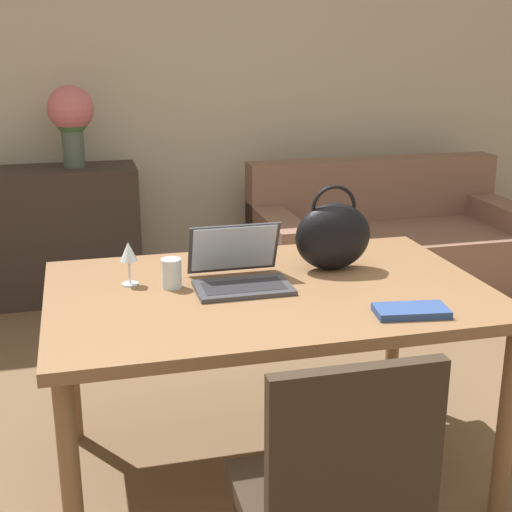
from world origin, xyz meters
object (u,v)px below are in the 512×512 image
Objects in this scene: laptop at (239,269)px; wine_glass at (129,254)px; chair at (334,495)px; flower_vase at (71,116)px; couch at (388,248)px; drinking_glass at (171,273)px; handbag at (333,235)px.

laptop reaches higher than wine_glass.
flower_vase is (-0.57, 3.01, 0.64)m from chair.
drinking_glass is (-1.62, -1.71, 0.52)m from couch.
laptop is at bearing -128.64° from couch.
wine_glass is (-0.14, 0.06, 0.06)m from drinking_glass.
couch is at bearing 51.36° from laptop.
flower_vase reaches higher than laptop.
laptop reaches higher than couch.
laptop is at bearing -75.59° from flower_vase.
flower_vase reaches higher than handbag.
handbag is at bearing 70.90° from chair.
chair is 2.80× the size of handbag.
handbag is 2.24m from flower_vase.
laptop is 0.39m from handbag.
laptop is at bearing -168.88° from handbag.
couch is 2.14m from flower_vase.
wine_glass is (-0.38, 0.08, 0.06)m from laptop.
handbag is at bearing -0.57° from wine_glass.
handbag is at bearing -121.25° from couch.
wine_glass reaches higher than couch.
handbag is (0.38, 0.07, 0.08)m from laptop.
wine_glass is (-0.41, 0.99, 0.37)m from chair.
chair reaches higher than drinking_glass.
chair is 2.74× the size of laptop.
couch is 2.03m from handbag.
handbag reaches higher than chair.
chair is at bearing -67.52° from wine_glass.
couch is at bearing -11.01° from flower_vase.
couch is 10.88× the size of wine_glass.
drinking_glass is at bearing -174.81° from handbag.
drinking_glass is at bearing 106.48° from chair.
handbag is (-1.00, -1.66, 0.60)m from couch.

